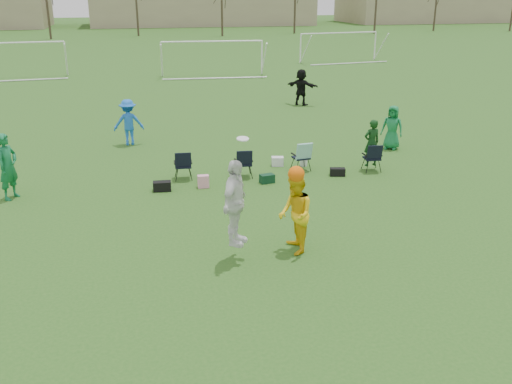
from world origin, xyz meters
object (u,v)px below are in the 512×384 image
object	(u,v)px
fielder_green_far	(392,127)
fielder_black	(301,87)
fielder_blue	(129,122)
center_contest	(269,208)
goal_right	(339,39)
fielder_green_near	(8,166)
goal_mid	(212,48)
goal_left	(10,50)

from	to	relation	value
fielder_green_far	fielder_black	world-z (taller)	fielder_black
fielder_blue	center_contest	world-z (taller)	center_contest
goal_right	fielder_green_far	bearing A→B (deg)	-114.66
fielder_black	fielder_green_near	bearing A→B (deg)	86.35
fielder_black	goal_right	world-z (taller)	goal_right
center_contest	fielder_blue	bearing A→B (deg)	104.82
fielder_blue	fielder_black	world-z (taller)	fielder_black
fielder_blue	center_contest	size ratio (longest dim) A/B	0.63
fielder_black	goal_mid	xyz separation A→B (m)	(-2.89, 12.46, 0.96)
fielder_green_far	goal_mid	xyz separation A→B (m)	(-3.65, 21.91, 1.07)
fielder_green_near	goal_mid	world-z (taller)	goal_mid
fielder_green_near	goal_mid	distance (m)	26.51
goal_left	goal_right	world-z (taller)	same
fielder_blue	goal_right	world-z (taller)	goal_right
fielder_green_far	goal_left	world-z (taller)	goal_left
fielder_black	center_contest	xyz separation A→B (m)	(-6.26, -17.64, 0.22)
fielder_black	center_contest	world-z (taller)	center_contest
center_contest	goal_left	size ratio (longest dim) A/B	0.39
fielder_green_far	goal_right	bearing A→B (deg)	113.45
goal_left	goal_mid	bearing A→B (deg)	-13.13
fielder_blue	goal_right	size ratio (longest dim) A/B	0.25
fielder_black	goal_left	bearing A→B (deg)	2.34
fielder_blue	fielder_green_far	bearing A→B (deg)	161.52
goal_mid	goal_left	bearing A→B (deg)	175.87
goal_right	fielder_green_near	bearing A→B (deg)	-133.63
goal_mid	fielder_green_far	bearing A→B (deg)	-76.55
fielder_green_near	goal_right	bearing A→B (deg)	-5.36
fielder_green_far	goal_mid	bearing A→B (deg)	139.56
fielder_green_near	fielder_black	distance (m)	17.62
fielder_blue	goal_mid	distance (m)	19.99
fielder_green_near	center_contest	size ratio (longest dim) A/B	0.68
fielder_blue	fielder_green_far	size ratio (longest dim) A/B	1.07
fielder_green_near	goal_left	bearing A→B (deg)	39.02
fielder_green_near	fielder_green_far	world-z (taller)	fielder_green_near
fielder_green_far	center_contest	bearing A→B (deg)	-90.53
fielder_green_far	fielder_green_near	bearing A→B (deg)	-128.78
fielder_blue	goal_mid	world-z (taller)	goal_mid
fielder_green_near	fielder_green_far	distance (m)	13.81
fielder_green_far	goal_right	size ratio (longest dim) A/B	0.23
goal_mid	center_contest	bearing A→B (deg)	-92.40
goal_left	fielder_blue	bearing A→B (deg)	-74.88
fielder_blue	goal_left	world-z (taller)	goal_left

